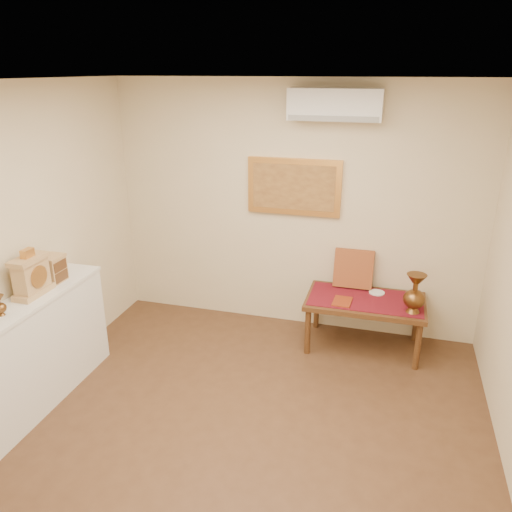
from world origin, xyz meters
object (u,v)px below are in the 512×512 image
(wooden_chest, at_px, (54,269))
(low_table, at_px, (365,305))
(brass_urn_tall, at_px, (415,289))
(mantel_clock, at_px, (31,276))
(display_ledge, at_px, (20,363))

(wooden_chest, bearing_deg, low_table, 25.79)
(brass_urn_tall, distance_m, low_table, 0.58)
(mantel_clock, xyz_separation_m, wooden_chest, (-0.01, 0.29, -0.05))
(brass_urn_tall, bearing_deg, low_table, 159.26)
(wooden_chest, bearing_deg, brass_urn_tall, 19.64)
(display_ledge, bearing_deg, wooden_chest, 90.72)
(display_ledge, xyz_separation_m, wooden_chest, (-0.01, 0.58, 0.61))
(display_ledge, height_order, mantel_clock, mantel_clock)
(brass_urn_tall, distance_m, wooden_chest, 3.35)
(mantel_clock, xyz_separation_m, low_table, (2.68, 1.58, -0.67))
(display_ledge, distance_m, mantel_clock, 0.73)
(brass_urn_tall, xyz_separation_m, display_ledge, (-3.14, -1.71, -0.31))
(brass_urn_tall, height_order, low_table, brass_urn_tall)
(brass_urn_tall, xyz_separation_m, low_table, (-0.46, 0.17, -0.31))
(brass_urn_tall, height_order, display_ledge, brass_urn_tall)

